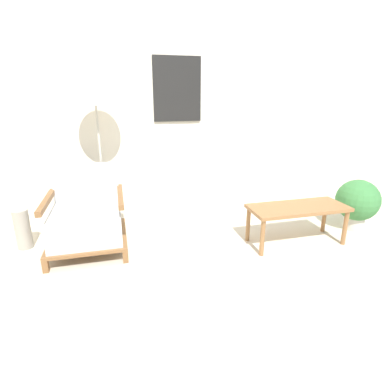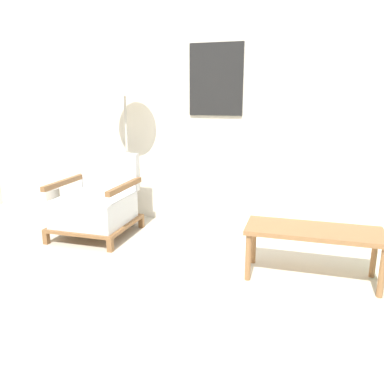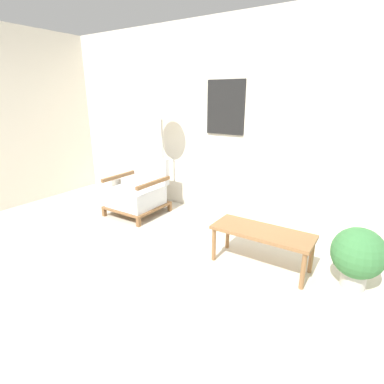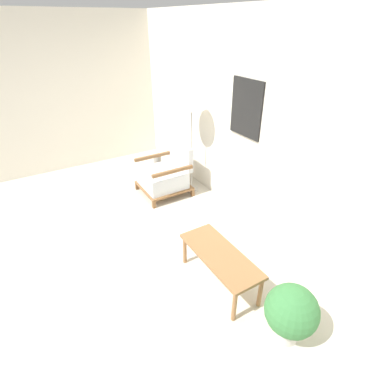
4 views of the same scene
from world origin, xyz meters
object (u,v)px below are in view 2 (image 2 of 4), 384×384
Objects in this scene: floor_lamp at (124,87)px; vase at (54,206)px; coffee_table at (313,235)px; armchair at (97,205)px.

floor_lamp is 4.08× the size of vase.
armchair is at bearing 168.95° from coffee_table.
floor_lamp is 2.37m from coffee_table.
floor_lamp reaches higher than vase.
coffee_table is 2.79m from vase.
floor_lamp reaches higher than coffee_table.
floor_lamp is at bearing 157.06° from coffee_table.
coffee_table is at bearing -11.05° from armchair.
vase is at bearing -163.27° from floor_lamp.
armchair is 1.24m from floor_lamp.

